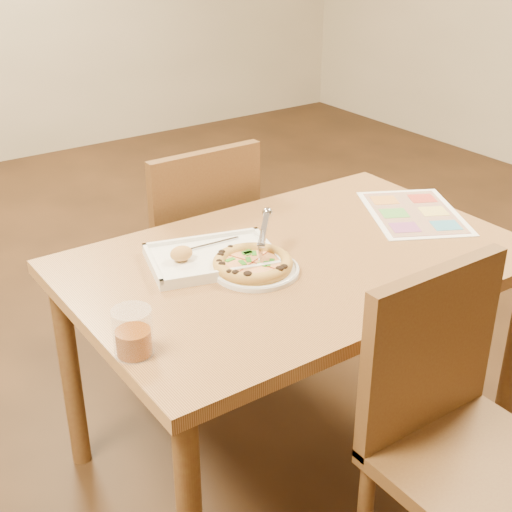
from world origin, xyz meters
TOP-DOWN VIEW (x-y plane):
  - room at (0.00, 0.00)m, footprint 7.00×7.00m
  - dining_table at (0.00, 0.00)m, footprint 1.30×0.85m
  - chair_near at (0.00, -0.60)m, footprint 0.42×0.42m
  - chair_far at (-0.00, 0.60)m, footprint 0.42×0.42m
  - plate at (-0.15, -0.01)m, footprint 0.24×0.24m
  - pizza at (-0.16, 0.00)m, footprint 0.22×0.22m
  - pizza_cutter at (-0.10, 0.03)m, footprint 0.13×0.13m
  - appetizer_tray at (-0.23, 0.12)m, footprint 0.41×0.33m
  - glass_tumbler at (-0.60, -0.17)m, footprint 0.09×0.09m
  - menu at (0.51, 0.04)m, footprint 0.44×0.49m

SIDE VIEW (x-z plane):
  - chair_near at x=0.00m, z-range 0.33..0.80m
  - chair_far at x=0.00m, z-range 0.33..0.80m
  - dining_table at x=0.00m, z-range 0.27..0.99m
  - menu at x=0.51m, z-range 0.72..0.72m
  - plate at x=-0.15m, z-range 0.72..0.73m
  - appetizer_tray at x=-0.23m, z-range 0.70..0.76m
  - pizza at x=-0.16m, z-range 0.73..0.76m
  - glass_tumbler at x=-0.60m, z-range 0.71..0.83m
  - pizza_cutter at x=-0.10m, z-range 0.76..0.86m
  - room at x=0.00m, z-range -2.15..4.85m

